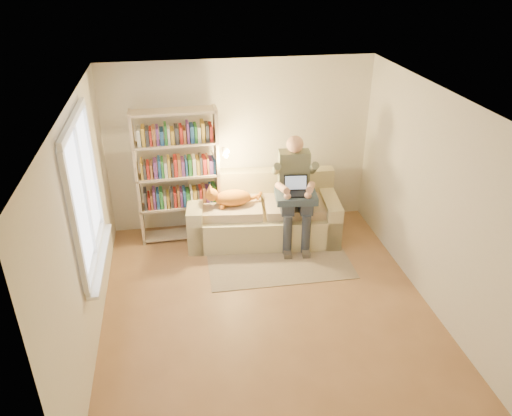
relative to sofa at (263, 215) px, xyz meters
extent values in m
plane|color=#916642|center=(-0.26, -1.74, -0.35)|extent=(4.50, 4.50, 0.00)
cube|color=white|center=(-0.26, -1.74, 2.25)|extent=(4.00, 4.50, 0.02)
cube|color=silver|center=(-2.26, -1.74, 0.95)|extent=(0.02, 4.50, 2.60)
cube|color=silver|center=(1.74, -1.74, 0.95)|extent=(0.02, 4.50, 2.60)
cube|color=silver|center=(-0.26, 0.51, 0.95)|extent=(4.00, 0.02, 2.60)
cube|color=silver|center=(-0.26, -3.99, 0.95)|extent=(4.00, 0.02, 2.60)
plane|color=white|center=(-2.23, -1.54, 1.30)|extent=(0.00, 1.50, 1.50)
cube|color=white|center=(-2.22, -1.54, 2.09)|extent=(0.05, 1.50, 0.08)
cube|color=white|center=(-2.22, -1.54, 0.51)|extent=(0.05, 1.50, 0.08)
cube|color=white|center=(-2.22, -1.54, 1.30)|extent=(0.04, 0.05, 1.50)
cube|color=white|center=(-2.18, -1.54, 0.46)|extent=(0.12, 1.52, 0.04)
cube|color=beige|center=(-0.01, -0.05, -0.11)|extent=(2.33, 1.24, 0.47)
cube|color=beige|center=(0.04, 0.34, 0.36)|extent=(2.24, 0.46, 0.48)
cube|color=beige|center=(-1.00, 0.06, -0.01)|extent=(0.33, 1.02, 0.67)
cube|color=beige|center=(0.99, -0.16, -0.01)|extent=(0.33, 1.02, 0.67)
cube|color=#C4AD8F|center=(-0.51, -0.05, 0.19)|extent=(1.02, 0.77, 0.13)
cube|color=#C4AD8F|center=(0.49, -0.16, 0.19)|extent=(1.02, 0.77, 0.13)
cube|color=slate|center=(0.45, -0.06, 0.73)|extent=(0.47, 0.29, 0.61)
sphere|color=tan|center=(0.44, -0.08, 1.15)|extent=(0.25, 0.25, 0.25)
cube|color=#2F3542|center=(0.28, -0.33, 0.36)|extent=(0.23, 0.52, 0.19)
cube|color=#2F3542|center=(0.55, -0.36, 0.36)|extent=(0.23, 0.52, 0.19)
cylinder|color=#2F3542|center=(0.26, -0.57, -0.03)|extent=(0.13, 0.13, 0.63)
cylinder|color=#2F3542|center=(0.52, -0.60, -0.03)|extent=(0.13, 0.13, 0.63)
ellipsoid|color=orange|center=(-0.51, -0.08, 0.37)|extent=(0.56, 0.34, 0.24)
sphere|color=orange|center=(-0.82, -0.10, 0.46)|extent=(0.19, 0.19, 0.19)
cylinder|color=orange|center=(-0.23, -0.05, 0.33)|extent=(0.26, 0.08, 0.07)
cube|color=#2C3C4D|center=(0.46, -0.38, 0.47)|extent=(0.63, 0.54, 0.10)
cube|color=black|center=(0.46, -0.42, 0.53)|extent=(0.36, 0.27, 0.02)
cube|color=black|center=(0.47, -0.30, 0.65)|extent=(0.34, 0.11, 0.22)
plane|color=#8CA5CC|center=(0.47, -0.30, 0.65)|extent=(0.31, 0.11, 0.29)
cube|color=beige|center=(-1.81, 0.14, 0.66)|extent=(0.05, 0.31, 2.02)
cube|color=beige|center=(-0.65, 0.18, 0.66)|extent=(0.05, 0.31, 2.02)
cube|color=beige|center=(-1.23, 0.16, -0.29)|extent=(1.21, 0.34, 0.03)
cube|color=beige|center=(-1.23, 0.16, 0.20)|extent=(1.21, 0.34, 0.03)
cube|color=beige|center=(-1.23, 0.16, 0.69)|extent=(1.21, 0.34, 0.03)
cube|color=beige|center=(-1.23, 0.16, 1.18)|extent=(1.21, 0.34, 0.03)
cube|color=beige|center=(-1.23, 0.16, 1.64)|extent=(1.21, 0.34, 0.03)
cube|color=#995933|center=(-1.23, 0.16, 0.34)|extent=(1.03, 0.27, 0.24)
cube|color=#66337F|center=(-1.23, 0.16, 0.83)|extent=(1.03, 0.27, 0.24)
cube|color=#1E4C8C|center=(-1.23, 0.16, 1.32)|extent=(1.03, 0.27, 0.24)
cylinder|color=silver|center=(-0.74, 0.17, 0.73)|extent=(0.11, 0.11, 0.04)
cone|color=silver|center=(-0.56, 0.05, 1.04)|extent=(0.14, 0.16, 0.17)
cube|color=gray|center=(0.09, -0.76, -0.34)|extent=(2.02, 1.21, 0.01)
camera|label=1|loc=(-1.23, -6.57, 3.63)|focal=35.00mm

